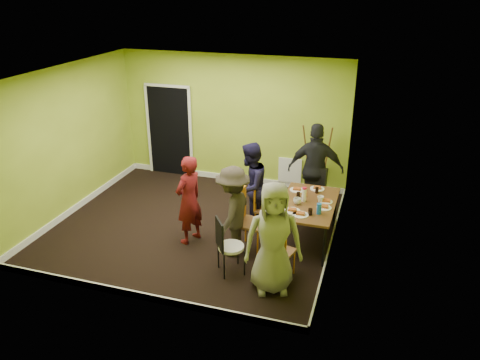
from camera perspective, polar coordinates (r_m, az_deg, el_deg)
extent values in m
plane|color=black|center=(8.72, -5.48, -5.56)|extent=(5.00, 5.00, 0.00)
cube|color=#8BA32A|center=(10.14, -0.88, 7.30)|extent=(5.00, 0.04, 2.80)
cube|color=#8BA32A|center=(6.31, -13.81, -3.70)|extent=(5.00, 0.04, 2.80)
cube|color=#8BA32A|center=(9.37, -20.12, 4.51)|extent=(0.04, 4.50, 2.80)
cube|color=#8BA32A|center=(7.56, 11.88, 1.10)|extent=(0.04, 4.50, 2.80)
cube|color=white|center=(7.77, -6.28, 12.84)|extent=(5.00, 4.50, 0.04)
cube|color=black|center=(10.77, -8.56, 5.90)|extent=(1.00, 0.05, 2.04)
cube|color=white|center=(10.13, 6.11, 1.16)|extent=(0.50, 0.04, 0.55)
cylinder|color=black|center=(7.57, 4.33, -7.22)|extent=(0.04, 0.04, 0.71)
cylinder|color=black|center=(7.47, 10.21, -8.04)|extent=(0.04, 0.04, 0.71)
cylinder|color=black|center=(8.77, 6.43, -2.82)|extent=(0.04, 0.04, 0.71)
cylinder|color=black|center=(8.68, 11.49, -3.47)|extent=(0.04, 0.04, 0.71)
cube|color=brown|center=(7.93, 8.32, -2.85)|extent=(0.90, 1.50, 0.04)
cylinder|color=orange|center=(8.64, 2.42, -4.24)|extent=(0.02, 0.02, 0.40)
cylinder|color=orange|center=(8.38, 1.87, -5.16)|extent=(0.02, 0.02, 0.40)
cylinder|color=orange|center=(8.58, 4.39, -4.51)|extent=(0.02, 0.02, 0.40)
cylinder|color=orange|center=(8.31, 3.90, -5.45)|extent=(0.02, 0.02, 0.40)
cube|color=brown|center=(8.38, 3.18, -3.62)|extent=(0.36, 0.36, 0.04)
cube|color=orange|center=(8.31, 2.08, -1.97)|extent=(0.03, 0.34, 0.45)
cylinder|color=orange|center=(8.06, 0.71, -6.01)|extent=(0.03, 0.03, 0.49)
cylinder|color=orange|center=(7.77, -0.39, -7.23)|extent=(0.03, 0.03, 0.49)
cylinder|color=orange|center=(7.94, 3.17, -6.54)|extent=(0.03, 0.03, 0.49)
cylinder|color=orange|center=(7.65, 2.16, -7.81)|extent=(0.03, 0.03, 0.49)
cube|color=brown|center=(7.73, 1.43, -5.31)|extent=(0.48, 0.48, 0.04)
cube|color=orange|center=(7.67, 0.02, -3.08)|extent=(0.08, 0.42, 0.54)
cylinder|color=orange|center=(9.05, 9.93, -3.18)|extent=(0.02, 0.02, 0.42)
cylinder|color=orange|center=(9.12, 8.00, -2.81)|extent=(0.02, 0.02, 0.42)
cylinder|color=orange|center=(8.77, 9.35, -4.03)|extent=(0.02, 0.02, 0.42)
cylinder|color=orange|center=(8.85, 7.36, -3.65)|extent=(0.02, 0.02, 0.42)
cube|color=brown|center=(8.85, 8.74, -2.18)|extent=(0.42, 0.42, 0.04)
cube|color=orange|center=(8.91, 9.18, -0.25)|extent=(0.36, 0.08, 0.47)
cylinder|color=orange|center=(7.19, 3.16, -10.35)|extent=(0.02, 0.02, 0.42)
cylinder|color=orange|center=(7.07, 5.45, -11.09)|extent=(0.02, 0.02, 0.42)
cylinder|color=orange|center=(7.43, 4.38, -9.19)|extent=(0.02, 0.02, 0.42)
cylinder|color=orange|center=(7.31, 6.61, -9.87)|extent=(0.02, 0.02, 0.42)
cube|color=brown|center=(7.14, 4.96, -8.70)|extent=(0.46, 0.46, 0.04)
cube|color=orange|center=(6.87, 4.33, -7.58)|extent=(0.35, 0.12, 0.47)
cylinder|color=black|center=(7.41, -2.66, -9.21)|extent=(0.02, 0.02, 0.43)
cylinder|color=black|center=(7.15, -1.94, -10.54)|extent=(0.02, 0.02, 0.43)
cylinder|color=black|center=(7.49, -0.25, -8.81)|extent=(0.02, 0.02, 0.43)
cylinder|color=black|center=(7.23, 0.55, -10.10)|extent=(0.02, 0.02, 0.43)
cylinder|color=white|center=(7.20, -1.09, -8.16)|extent=(0.40, 0.40, 0.05)
cube|color=black|center=(7.03, -2.52, -6.68)|extent=(0.23, 0.31, 0.47)
cylinder|color=brown|center=(9.82, 8.18, 2.59)|extent=(0.22, 0.36, 1.53)
cylinder|color=brown|center=(9.77, 10.45, 2.33)|extent=(0.22, 0.36, 1.53)
cylinder|color=brown|center=(9.58, 9.11, 2.01)|extent=(0.03, 0.35, 1.49)
cube|color=brown|center=(9.77, 9.26, 2.12)|extent=(0.41, 0.04, 0.04)
cylinder|color=white|center=(8.34, 6.95, -1.21)|extent=(0.26, 0.26, 0.01)
cylinder|color=white|center=(7.59, 6.38, -3.76)|extent=(0.27, 0.27, 0.01)
cylinder|color=white|center=(8.44, 9.40, -1.06)|extent=(0.25, 0.25, 0.01)
cylinder|color=white|center=(7.49, 7.38, -4.21)|extent=(0.26, 0.26, 0.01)
cylinder|color=white|center=(7.99, 10.47, -2.61)|extent=(0.21, 0.21, 0.01)
cylinder|color=white|center=(7.78, 10.20, -3.33)|extent=(0.25, 0.25, 0.01)
cylinder|color=white|center=(7.91, 7.81, -1.84)|extent=(0.08, 0.08, 0.22)
cylinder|color=blue|center=(7.54, 9.61, -3.47)|extent=(0.08, 0.08, 0.18)
cylinder|color=orange|center=(8.13, 8.05, -1.69)|extent=(0.04, 0.04, 0.08)
cylinder|color=black|center=(8.07, 7.12, -1.80)|extent=(0.06, 0.06, 0.09)
cylinder|color=black|center=(8.27, 9.36, -1.24)|extent=(0.06, 0.06, 0.10)
cylinder|color=black|center=(7.50, 8.56, -3.84)|extent=(0.07, 0.07, 0.10)
imported|color=white|center=(7.83, 7.00, -2.56)|extent=(0.13, 0.13, 0.10)
imported|color=white|center=(7.96, 9.78, -2.29)|extent=(0.11, 0.11, 0.10)
imported|color=#570F10|center=(7.91, -6.25, -2.43)|extent=(0.55, 0.66, 1.56)
imported|color=black|center=(8.31, 1.23, -0.78)|extent=(0.73, 0.87, 1.61)
imported|color=#2D271E|center=(7.50, -0.89, -3.90)|extent=(0.62, 1.02, 1.53)
imported|color=black|center=(8.93, 9.20, 1.29)|extent=(1.09, 0.56, 1.78)
imported|color=gray|center=(6.63, 4.07, -7.11)|extent=(0.96, 0.79, 1.69)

